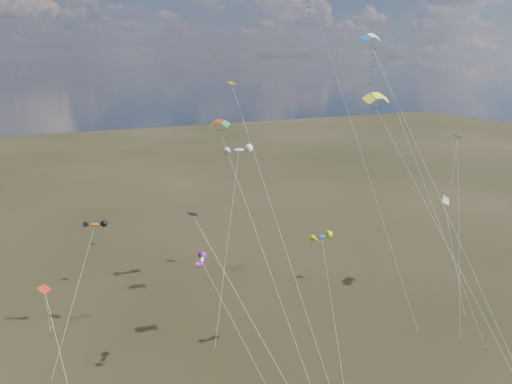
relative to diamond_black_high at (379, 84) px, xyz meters
name	(u,v)px	position (x,y,z in m)	size (l,w,h in m)	color
diamond_black_high	(379,84)	(0.00, 0.00, 0.00)	(3.39, 22.77, 35.38)	black
diamond_navy_tall	(318,31)	(-5.30, 8.24, 7.17)	(3.63, 26.02, 43.67)	#0C0B4E
diamond_black_mid	(240,300)	(-29.46, -20.86, -15.97)	(8.54, 15.27, 21.01)	black
diamond_red_low	(49,315)	(-44.66, -9.56, -19.96)	(2.44, 8.54, 13.20)	#A32811
diamond_navy_right	(455,167)	(8.41, -7.12, -11.12)	(8.30, 12.03, 23.56)	#090949
diamond_orange_center	(262,176)	(-20.25, -4.94, -9.92)	(1.28, 27.32, 30.86)	#C46A0A
parafoil_yellow	(378,97)	(-11.97, -14.88, -0.24)	(4.23, 26.55, 30.95)	yellow
parafoil_blue_white	(373,38)	(-6.37, -6.14, 5.78)	(2.49, 32.29, 37.03)	blue
parafoil_striped	(446,198)	(8.15, -6.55, -15.84)	(3.82, 9.37, 15.25)	#CDC70C
parafoil_tricolor	(220,123)	(-25.31, -4.95, -3.45)	(4.37, 21.13, 27.66)	#EBA910
novelty_orange_black	(94,225)	(-39.08, 2.65, -15.96)	(8.00, 8.90, 14.93)	#DE5E0F
novelty_white_purple	(202,260)	(-29.67, -10.77, -16.63)	(5.62, 11.25, 14.24)	white
novelty_redwhite_stripe	(239,150)	(-18.36, 7.13, -9.27)	(11.02, 15.39, 21.86)	red
novelty_blue_yellow	(322,237)	(-16.40, -12.68, -15.55)	(2.52, 8.62, 15.35)	#1434A9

